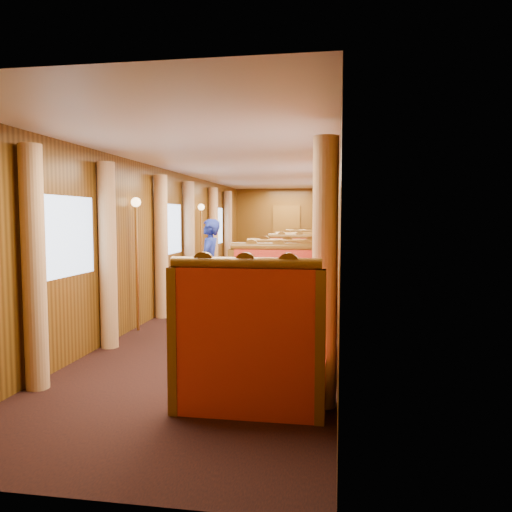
% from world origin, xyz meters
% --- Properties ---
extents(floor, '(3.00, 12.00, 0.01)m').
position_xyz_m(floor, '(0.00, 0.00, 0.00)').
color(floor, black).
rests_on(floor, ground).
extents(ceiling, '(3.00, 12.00, 0.01)m').
position_xyz_m(ceiling, '(0.00, 0.00, 2.50)').
color(ceiling, silver).
rests_on(ceiling, wall_left).
extents(wall_far, '(3.00, 0.01, 2.50)m').
position_xyz_m(wall_far, '(0.00, 6.00, 1.25)').
color(wall_far, brown).
rests_on(wall_far, floor).
extents(wall_near, '(3.00, 0.01, 2.50)m').
position_xyz_m(wall_near, '(0.00, -6.00, 1.25)').
color(wall_near, brown).
rests_on(wall_near, floor).
extents(wall_left, '(0.01, 12.00, 2.50)m').
position_xyz_m(wall_left, '(-1.50, 0.00, 1.25)').
color(wall_left, brown).
rests_on(wall_left, floor).
extents(wall_right, '(0.01, 12.00, 2.50)m').
position_xyz_m(wall_right, '(1.50, 0.00, 1.25)').
color(wall_right, brown).
rests_on(wall_right, floor).
extents(doorway_far, '(0.80, 0.04, 2.00)m').
position_xyz_m(doorway_far, '(0.00, 5.97, 1.00)').
color(doorway_far, brown).
rests_on(doorway_far, floor).
extents(table_near, '(1.05, 0.72, 0.75)m').
position_xyz_m(table_near, '(0.75, -3.50, 0.38)').
color(table_near, white).
rests_on(table_near, floor).
extents(banquette_near_fwd, '(1.30, 0.55, 1.34)m').
position_xyz_m(banquette_near_fwd, '(0.75, -4.51, 0.42)').
color(banquette_near_fwd, '#B3131C').
rests_on(banquette_near_fwd, floor).
extents(banquette_near_aft, '(1.30, 0.55, 1.34)m').
position_xyz_m(banquette_near_aft, '(0.75, -2.49, 0.42)').
color(banquette_near_aft, '#B3131C').
rests_on(banquette_near_aft, floor).
extents(table_mid, '(1.05, 0.72, 0.75)m').
position_xyz_m(table_mid, '(0.75, 0.00, 0.38)').
color(table_mid, white).
rests_on(table_mid, floor).
extents(banquette_mid_fwd, '(1.30, 0.55, 1.34)m').
position_xyz_m(banquette_mid_fwd, '(0.75, -1.01, 0.42)').
color(banquette_mid_fwd, '#B3131C').
rests_on(banquette_mid_fwd, floor).
extents(banquette_mid_aft, '(1.30, 0.55, 1.34)m').
position_xyz_m(banquette_mid_aft, '(0.75, 1.01, 0.42)').
color(banquette_mid_aft, '#B3131C').
rests_on(banquette_mid_aft, floor).
extents(table_far, '(1.05, 0.72, 0.75)m').
position_xyz_m(table_far, '(0.75, 3.50, 0.38)').
color(table_far, white).
rests_on(table_far, floor).
extents(banquette_far_fwd, '(1.30, 0.55, 1.34)m').
position_xyz_m(banquette_far_fwd, '(0.75, 2.49, 0.42)').
color(banquette_far_fwd, '#B3131C').
rests_on(banquette_far_fwd, floor).
extents(banquette_far_aft, '(1.30, 0.55, 1.34)m').
position_xyz_m(banquette_far_aft, '(0.75, 4.51, 0.42)').
color(banquette_far_aft, '#B3131C').
rests_on(banquette_far_aft, floor).
extents(tea_tray, '(0.41, 0.37, 0.01)m').
position_xyz_m(tea_tray, '(0.63, -3.55, 0.76)').
color(tea_tray, silver).
rests_on(tea_tray, table_near).
extents(teapot_left, '(0.22, 0.19, 0.15)m').
position_xyz_m(teapot_left, '(0.54, -3.59, 0.83)').
color(teapot_left, silver).
rests_on(teapot_left, tea_tray).
extents(teapot_right, '(0.18, 0.15, 0.12)m').
position_xyz_m(teapot_right, '(0.74, -3.62, 0.81)').
color(teapot_right, silver).
rests_on(teapot_right, tea_tray).
extents(teapot_back, '(0.17, 0.14, 0.12)m').
position_xyz_m(teapot_back, '(0.63, -3.42, 0.81)').
color(teapot_back, silver).
rests_on(teapot_back, tea_tray).
extents(fruit_plate, '(0.20, 0.20, 0.05)m').
position_xyz_m(fruit_plate, '(1.03, -3.65, 0.77)').
color(fruit_plate, white).
rests_on(fruit_plate, table_near).
extents(cup_inboard, '(0.08, 0.08, 0.26)m').
position_xyz_m(cup_inboard, '(0.35, -3.41, 0.86)').
color(cup_inboard, white).
rests_on(cup_inboard, table_near).
extents(cup_outboard, '(0.08, 0.08, 0.26)m').
position_xyz_m(cup_outboard, '(0.46, -3.24, 0.86)').
color(cup_outboard, white).
rests_on(cup_outboard, table_near).
extents(rose_vase_mid, '(0.06, 0.06, 0.36)m').
position_xyz_m(rose_vase_mid, '(0.73, -0.00, 0.93)').
color(rose_vase_mid, silver).
rests_on(rose_vase_mid, table_mid).
extents(rose_vase_far, '(0.06, 0.06, 0.36)m').
position_xyz_m(rose_vase_far, '(0.71, 3.51, 0.93)').
color(rose_vase_far, silver).
rests_on(rose_vase_far, table_far).
extents(window_left_near, '(0.01, 1.20, 0.90)m').
position_xyz_m(window_left_near, '(-1.49, -3.50, 1.45)').
color(window_left_near, '#93ADD1').
rests_on(window_left_near, wall_left).
extents(curtain_left_near_a, '(0.22, 0.22, 2.35)m').
position_xyz_m(curtain_left_near_a, '(-1.38, -4.28, 1.18)').
color(curtain_left_near_a, tan).
rests_on(curtain_left_near_a, floor).
extents(curtain_left_near_b, '(0.22, 0.22, 2.35)m').
position_xyz_m(curtain_left_near_b, '(-1.38, -2.72, 1.18)').
color(curtain_left_near_b, tan).
rests_on(curtain_left_near_b, floor).
extents(window_right_near, '(0.01, 1.20, 0.90)m').
position_xyz_m(window_right_near, '(1.49, -3.50, 1.45)').
color(window_right_near, '#93ADD1').
rests_on(window_right_near, wall_right).
extents(curtain_right_near_a, '(0.22, 0.22, 2.35)m').
position_xyz_m(curtain_right_near_a, '(1.38, -4.28, 1.18)').
color(curtain_right_near_a, tan).
rests_on(curtain_right_near_a, floor).
extents(curtain_right_near_b, '(0.22, 0.22, 2.35)m').
position_xyz_m(curtain_right_near_b, '(1.38, -2.72, 1.18)').
color(curtain_right_near_b, tan).
rests_on(curtain_right_near_b, floor).
extents(window_left_mid, '(0.01, 1.20, 0.90)m').
position_xyz_m(window_left_mid, '(-1.49, 0.00, 1.45)').
color(window_left_mid, '#93ADD1').
rests_on(window_left_mid, wall_left).
extents(curtain_left_mid_a, '(0.22, 0.22, 2.35)m').
position_xyz_m(curtain_left_mid_a, '(-1.38, -0.78, 1.18)').
color(curtain_left_mid_a, tan).
rests_on(curtain_left_mid_a, floor).
extents(curtain_left_mid_b, '(0.22, 0.22, 2.35)m').
position_xyz_m(curtain_left_mid_b, '(-1.38, 0.78, 1.18)').
color(curtain_left_mid_b, tan).
rests_on(curtain_left_mid_b, floor).
extents(window_right_mid, '(0.01, 1.20, 0.90)m').
position_xyz_m(window_right_mid, '(1.49, 0.00, 1.45)').
color(window_right_mid, '#93ADD1').
rests_on(window_right_mid, wall_right).
extents(curtain_right_mid_a, '(0.22, 0.22, 2.35)m').
position_xyz_m(curtain_right_mid_a, '(1.38, -0.78, 1.18)').
color(curtain_right_mid_a, tan).
rests_on(curtain_right_mid_a, floor).
extents(curtain_right_mid_b, '(0.22, 0.22, 2.35)m').
position_xyz_m(curtain_right_mid_b, '(1.38, 0.78, 1.18)').
color(curtain_right_mid_b, tan).
rests_on(curtain_right_mid_b, floor).
extents(window_left_far, '(0.01, 1.20, 0.90)m').
position_xyz_m(window_left_far, '(-1.49, 3.50, 1.45)').
color(window_left_far, '#93ADD1').
rests_on(window_left_far, wall_left).
extents(curtain_left_far_a, '(0.22, 0.22, 2.35)m').
position_xyz_m(curtain_left_far_a, '(-1.38, 2.72, 1.18)').
color(curtain_left_far_a, tan).
rests_on(curtain_left_far_a, floor).
extents(curtain_left_far_b, '(0.22, 0.22, 2.35)m').
position_xyz_m(curtain_left_far_b, '(-1.38, 4.28, 1.18)').
color(curtain_left_far_b, tan).
rests_on(curtain_left_far_b, floor).
extents(window_right_far, '(0.01, 1.20, 0.90)m').
position_xyz_m(window_right_far, '(1.49, 3.50, 1.45)').
color(window_right_far, '#93ADD1').
rests_on(window_right_far, wall_right).
extents(curtain_right_far_a, '(0.22, 0.22, 2.35)m').
position_xyz_m(curtain_right_far_a, '(1.38, 2.72, 1.18)').
color(curtain_right_far_a, tan).
rests_on(curtain_right_far_a, floor).
extents(curtain_right_far_b, '(0.22, 0.22, 2.35)m').
position_xyz_m(curtain_right_far_b, '(1.38, 4.28, 1.18)').
color(curtain_right_far_b, tan).
rests_on(curtain_right_far_b, floor).
extents(sconce_left_fore, '(0.14, 0.14, 1.95)m').
position_xyz_m(sconce_left_fore, '(-1.40, -1.75, 1.38)').
color(sconce_left_fore, '#BF8C3F').
rests_on(sconce_left_fore, floor).
extents(sconce_right_fore, '(0.14, 0.14, 1.95)m').
position_xyz_m(sconce_right_fore, '(1.40, -1.75, 1.38)').
color(sconce_right_fore, '#BF8C3F').
rests_on(sconce_right_fore, floor).
extents(sconce_left_aft, '(0.14, 0.14, 1.95)m').
position_xyz_m(sconce_left_aft, '(-1.40, 1.75, 1.38)').
color(sconce_left_aft, '#BF8C3F').
rests_on(sconce_left_aft, floor).
extents(sconce_right_aft, '(0.14, 0.14, 1.95)m').
position_xyz_m(sconce_right_aft, '(1.40, 1.75, 1.38)').
color(sconce_right_aft, '#BF8C3F').
rests_on(sconce_right_aft, floor).
extents(steward, '(0.40, 0.60, 1.63)m').
position_xyz_m(steward, '(-0.77, -0.01, 0.82)').
color(steward, navy).
rests_on(steward, floor).
extents(passenger, '(0.40, 0.44, 0.76)m').
position_xyz_m(passenger, '(0.75, 0.78, 0.74)').
color(passenger, beige).
rests_on(passenger, banquette_mid_aft).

